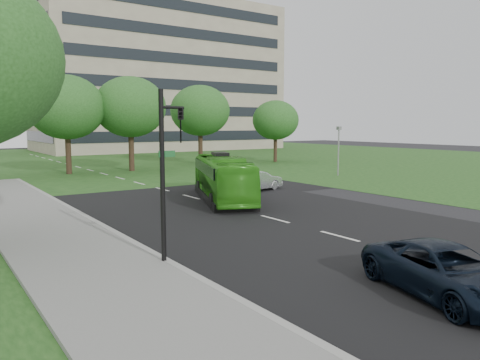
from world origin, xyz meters
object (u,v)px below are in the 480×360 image
at_px(camera_pole, 339,144).
at_px(office_building, 158,77).
at_px(tree_park_d, 200,111).
at_px(traffic_light, 167,163).
at_px(sedan, 256,181).
at_px(tree_park_e, 276,120).
at_px(tree_park_c, 130,107).
at_px(bus, 223,178).
at_px(tree_park_b, 66,107).
at_px(suv, 447,271).

bearing_deg(camera_pole, office_building, 72.88).
height_order(office_building, camera_pole, office_building).
distance_m(office_building, tree_park_d, 33.42).
bearing_deg(office_building, camera_pole, -97.00).
bearing_deg(tree_park_d, traffic_light, -121.16).
height_order(tree_park_d, sedan, tree_park_d).
bearing_deg(camera_pole, tree_park_e, 61.64).
relative_size(office_building, camera_pole, 9.63).
relative_size(office_building, tree_park_c, 4.60).
relative_size(bus, sedan, 2.24).
relative_size(office_building, tree_park_b, 4.67).
relative_size(tree_park_c, traffic_light, 1.62).
xyz_separation_m(office_building, tree_park_b, (-24.46, -34.28, -6.71)).
height_order(sedan, traffic_light, traffic_light).
bearing_deg(office_building, traffic_light, -114.55).
bearing_deg(tree_park_c, office_building, 61.49).
distance_m(tree_park_e, suv, 42.93).
relative_size(tree_park_b, tree_park_c, 0.98).
distance_m(tree_park_d, camera_pole, 17.85).
bearing_deg(tree_park_d, bus, -116.75).
distance_m(office_building, bus, 58.96).
bearing_deg(tree_park_e, tree_park_b, -179.59).
bearing_deg(tree_park_c, camera_pole, -46.73).
xyz_separation_m(sedan, suv, (-7.30, -18.00, -0.00)).
xyz_separation_m(office_building, traffic_light, (-28.99, -63.48, -9.35)).
relative_size(tree_park_b, bus, 0.95).
height_order(tree_park_d, bus, tree_park_d).
height_order(tree_park_e, sedan, tree_park_e).
bearing_deg(camera_pole, tree_park_d, 91.68).
xyz_separation_m(tree_park_e, bus, (-19.75, -19.85, -3.55)).
bearing_deg(tree_park_d, camera_pole, -78.20).
bearing_deg(sedan, office_building, -31.56).
bearing_deg(traffic_light, bus, 70.14).
bearing_deg(bus, office_building, 91.04).
bearing_deg(sedan, camera_pole, -86.26).
relative_size(tree_park_c, suv, 1.84).
height_order(office_building, tree_park_c, office_building).
bearing_deg(traffic_light, office_building, 85.74).
distance_m(office_building, traffic_light, 70.41).
bearing_deg(traffic_light, suv, -34.75).
bearing_deg(tree_park_c, tree_park_d, 20.32).
xyz_separation_m(sedan, traffic_light, (-11.84, -11.52, 2.49)).
height_order(suv, camera_pole, camera_pole).
distance_m(tree_park_b, bus, 20.49).
relative_size(bus, suv, 1.91).
height_order(bus, suv, bus).
relative_size(tree_park_b, camera_pole, 2.06).
bearing_deg(office_building, tree_park_e, -92.02).
xyz_separation_m(tree_park_c, suv, (-5.56, -35.17, -5.26)).
distance_m(tree_park_d, bus, 25.75).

